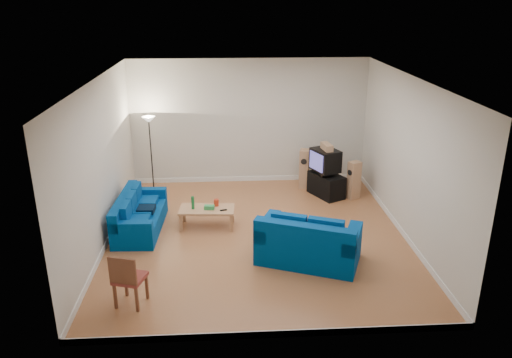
{
  "coord_description": "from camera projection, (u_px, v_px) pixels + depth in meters",
  "views": [
    {
      "loc": [
        -0.59,
        -9.18,
        4.66
      ],
      "look_at": [
        0.0,
        0.4,
        1.1
      ],
      "focal_mm": 35.0,
      "sensor_mm": 36.0,
      "label": 1
    }
  ],
  "objects": [
    {
      "name": "remote",
      "position": [
        223.0,
        210.0,
        10.41
      ],
      "size": [
        0.15,
        0.09,
        0.02
      ],
      "primitive_type": "cube",
      "rotation": [
        0.0,
        0.0,
        0.28
      ],
      "color": "black",
      "rests_on": "coffee_table"
    },
    {
      "name": "tv_stand",
      "position": [
        326.0,
        185.0,
        12.2
      ],
      "size": [
        0.86,
        1.04,
        0.56
      ],
      "primitive_type": "cube",
      "rotation": [
        0.0,
        0.0,
        -1.1
      ],
      "color": "black",
      "rests_on": "ground"
    },
    {
      "name": "sofa_three_seat",
      "position": [
        138.0,
        217.0,
        10.43
      ],
      "size": [
        0.92,
        1.98,
        0.75
      ],
      "rotation": [
        0.0,
        0.0,
        -1.61
      ],
      "color": "navy",
      "rests_on": "ground"
    },
    {
      "name": "floor_lamp",
      "position": [
        149.0,
        130.0,
        12.08
      ],
      "size": [
        0.33,
        0.33,
        1.9
      ],
      "color": "black",
      "rests_on": "ground"
    },
    {
      "name": "television",
      "position": [
        325.0,
        160.0,
        12.01
      ],
      "size": [
        0.73,
        0.83,
        0.53
      ],
      "rotation": [
        0.0,
        0.0,
        -1.16
      ],
      "color": "black",
      "rests_on": "av_receiver"
    },
    {
      "name": "av_receiver",
      "position": [
        325.0,
        173.0,
        12.07
      ],
      "size": [
        0.41,
        0.46,
        0.09
      ],
      "primitive_type": "cube",
      "rotation": [
        0.0,
        0.0,
        -1.32
      ],
      "color": "black",
      "rests_on": "tv_stand"
    },
    {
      "name": "speaker_left",
      "position": [
        304.0,
        169.0,
        12.67
      ],
      "size": [
        0.3,
        0.35,
        1.0
      ],
      "rotation": [
        0.0,
        0.0,
        -0.26
      ],
      "color": "tan",
      "rests_on": "ground"
    },
    {
      "name": "room",
      "position": [
        257.0,
        165.0,
        9.7
      ],
      "size": [
        6.01,
        6.51,
        3.21
      ],
      "color": "brown",
      "rests_on": "ground"
    },
    {
      "name": "centre_speaker",
      "position": [
        327.0,
        147.0,
        11.86
      ],
      "size": [
        0.24,
        0.46,
        0.15
      ],
      "primitive_type": "cube",
      "rotation": [
        0.0,
        0.0,
        -1.41
      ],
      "color": "tan",
      "rests_on": "television"
    },
    {
      "name": "coffee_table",
      "position": [
        207.0,
        211.0,
        10.53
      ],
      "size": [
        1.19,
        0.66,
        0.42
      ],
      "rotation": [
        0.0,
        0.0,
        -0.07
      ],
      "color": "tan",
      "rests_on": "ground"
    },
    {
      "name": "sofa_loveseat",
      "position": [
        308.0,
        245.0,
        9.13
      ],
      "size": [
        2.07,
        1.62,
        0.91
      ],
      "rotation": [
        0.0,
        0.0,
        -0.38
      ],
      "color": "navy",
      "rests_on": "ground"
    },
    {
      "name": "bottle",
      "position": [
        193.0,
        203.0,
        10.45
      ],
      "size": [
        0.07,
        0.07,
        0.28
      ],
      "primitive_type": "cylinder",
      "rotation": [
        0.0,
        0.0,
        -0.11
      ],
      "color": "#197233",
      "rests_on": "coffee_table"
    },
    {
      "name": "speaker_right",
      "position": [
        354.0,
        180.0,
        11.98
      ],
      "size": [
        0.34,
        0.32,
        0.93
      ],
      "rotation": [
        0.0,
        0.0,
        -1.09
      ],
      "color": "tan",
      "rests_on": "ground"
    },
    {
      "name": "tissue_box",
      "position": [
        209.0,
        207.0,
        10.46
      ],
      "size": [
        0.22,
        0.13,
        0.08
      ],
      "primitive_type": "cube",
      "rotation": [
        0.0,
        0.0,
        -0.1
      ],
      "color": "green",
      "rests_on": "coffee_table"
    },
    {
      "name": "red_canister",
      "position": [
        216.0,
        203.0,
        10.63
      ],
      "size": [
        0.13,
        0.13,
        0.14
      ],
      "primitive_type": "cylinder",
      "rotation": [
        0.0,
        0.0,
        -0.36
      ],
      "color": "red",
      "rests_on": "coffee_table"
    },
    {
      "name": "dining_chair",
      "position": [
        128.0,
        277.0,
        7.76
      ],
      "size": [
        0.56,
        0.56,
        0.94
      ],
      "rotation": [
        0.0,
        0.0,
        -0.29
      ],
      "color": "brown",
      "rests_on": "ground"
    }
  ]
}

